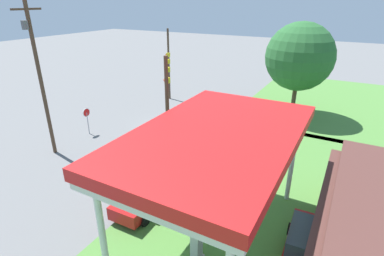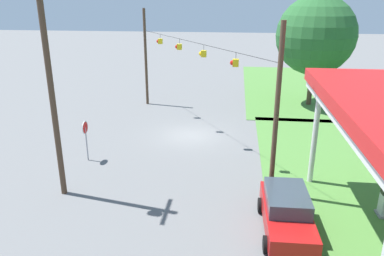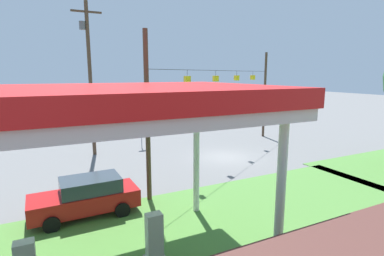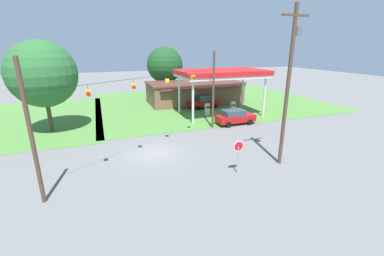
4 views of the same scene
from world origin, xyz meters
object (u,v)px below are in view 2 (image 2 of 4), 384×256
(utility_pole_main, at_px, (48,66))
(tree_west_verge, at_px, (316,35))
(car_at_pumps_front, at_px, (287,212))
(stop_sign_roadside, at_px, (86,132))

(utility_pole_main, xyz_separation_m, tree_west_verge, (-18.30, 15.13, -0.29))
(car_at_pumps_front, bearing_deg, tree_west_verge, 166.52)
(stop_sign_roadside, bearing_deg, tree_west_verge, -47.31)
(car_at_pumps_front, relative_size, tree_west_verge, 0.49)
(tree_west_verge, bearing_deg, car_at_pumps_front, -12.21)
(utility_pole_main, distance_m, tree_west_verge, 23.74)
(stop_sign_roadside, xyz_separation_m, tree_west_verge, (-14.25, 15.45, 4.39))
(car_at_pumps_front, xyz_separation_m, utility_pole_main, (-1.90, -10.76, 5.58))
(stop_sign_roadside, height_order, tree_west_verge, tree_west_verge)
(stop_sign_roadside, bearing_deg, utility_pole_main, -175.52)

